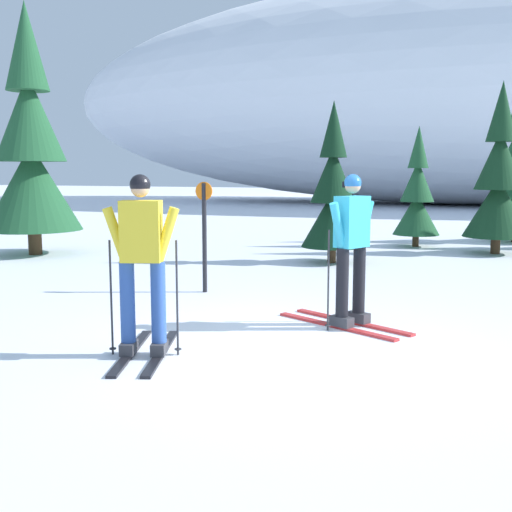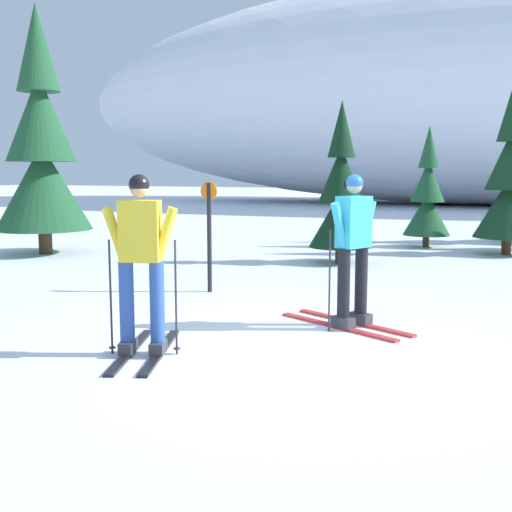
{
  "view_description": "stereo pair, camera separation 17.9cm",
  "coord_description": "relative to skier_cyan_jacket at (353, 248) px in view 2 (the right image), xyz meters",
  "views": [
    {
      "loc": [
        2.03,
        -6.35,
        1.88
      ],
      "look_at": [
        -0.48,
        0.05,
        0.95
      ],
      "focal_mm": 44.34,
      "sensor_mm": 36.0,
      "label": 1
    },
    {
      "loc": [
        2.2,
        -6.28,
        1.88
      ],
      "look_at": [
        -0.48,
        0.05,
        0.95
      ],
      "focal_mm": 44.34,
      "sensor_mm": 36.0,
      "label": 2
    }
  ],
  "objects": [
    {
      "name": "pine_tree_center_right",
      "position": [
        1.55,
        7.91,
        0.65
      ],
      "size": [
        1.49,
        1.49,
        3.86
      ],
      "color": "#47301E",
      "rests_on": "ground"
    },
    {
      "name": "skier_yellow_jacket",
      "position": [
        -1.67,
        -1.99,
        0.01
      ],
      "size": [
        0.94,
        1.69,
        1.85
      ],
      "color": "black",
      "rests_on": "ground"
    },
    {
      "name": "pine_tree_left",
      "position": [
        -1.57,
        5.17,
        0.41
      ],
      "size": [
        1.27,
        1.27,
        3.28
      ],
      "color": "#47301E",
      "rests_on": "ground"
    },
    {
      "name": "ground_plane",
      "position": [
        -0.35,
        -1.05,
        -0.96
      ],
      "size": [
        120.0,
        120.0,
        0.0
      ],
      "primitive_type": "plane",
      "color": "white"
    },
    {
      "name": "pine_tree_far_left",
      "position": [
        -8.14,
        3.97,
        1.35
      ],
      "size": [
        2.13,
        2.13,
        5.53
      ],
      "color": "#47301E",
      "rests_on": "ground"
    },
    {
      "name": "skier_cyan_jacket",
      "position": [
        0.0,
        0.0,
        0.0
      ],
      "size": [
        1.79,
        1.16,
        1.84
      ],
      "color": "red",
      "rests_on": "ground"
    },
    {
      "name": "trail_marker_post",
      "position": [
        -2.6,
        1.34,
        -0.0
      ],
      "size": [
        0.28,
        0.07,
        1.71
      ],
      "color": "black",
      "rests_on": "ground"
    },
    {
      "name": "pine_tree_center_left",
      "position": [
        -0.33,
        8.66,
        0.28
      ],
      "size": [
        1.15,
        1.15,
        2.97
      ],
      "color": "#47301E",
      "rests_on": "ground"
    },
    {
      "name": "snow_ridge_background",
      "position": [
        0.04,
        30.02,
        5.23
      ],
      "size": [
        50.0,
        18.51,
        12.38
      ],
      "primitive_type": "ellipsoid",
      "color": "white",
      "rests_on": "ground"
    }
  ]
}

